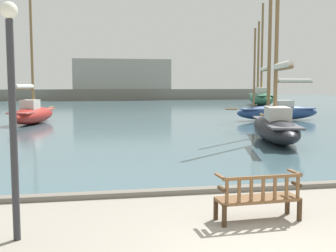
% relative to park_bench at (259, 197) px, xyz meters
% --- Properties ---
extents(harbor_water, '(100.00, 80.00, 0.08)m').
position_rel_park_bench_xyz_m(harbor_water, '(-0.44, 42.37, -0.43)').
color(harbor_water, '#476670').
rests_on(harbor_water, ground).
extents(quay_edge_kerb, '(40.00, 0.30, 0.12)m').
position_rel_park_bench_xyz_m(quay_edge_kerb, '(-0.44, 2.22, -0.41)').
color(quay_edge_kerb, slate).
rests_on(quay_edge_kerb, ground).
extents(park_bench, '(1.63, 0.61, 0.92)m').
position_rel_park_bench_xyz_m(park_bench, '(0.00, 0.00, 0.00)').
color(park_bench, '#3D2A19').
rests_on(park_bench, ground).
extents(sailboat_far_starboard, '(2.96, 6.88, 7.79)m').
position_rel_park_bench_xyz_m(sailboat_far_starboard, '(-6.79, 20.45, 0.29)').
color(sailboat_far_starboard, maroon).
rests_on(sailboat_far_starboard, harbor_water).
extents(sailboat_nearest_starboard, '(6.89, 1.65, 8.29)m').
position_rel_park_bench_xyz_m(sailboat_nearest_starboard, '(9.65, 19.87, 0.29)').
color(sailboat_nearest_starboard, navy).
rests_on(sailboat_nearest_starboard, harbor_water).
extents(sailboat_mid_starboard, '(4.46, 10.27, 11.83)m').
position_rel_park_bench_xyz_m(sailboat_mid_starboard, '(16.65, 39.41, 0.69)').
color(sailboat_mid_starboard, '#2D6647').
rests_on(sailboat_mid_starboard, harbor_water).
extents(sailboat_mid_port, '(3.35, 7.92, 9.05)m').
position_rel_park_bench_xyz_m(sailboat_mid_port, '(4.90, 9.98, 0.38)').
color(sailboat_mid_port, black).
rests_on(sailboat_mid_port, harbor_water).
extents(lamp_post, '(0.28, 0.28, 3.92)m').
position_rel_park_bench_xyz_m(lamp_post, '(-4.38, -0.20, 1.93)').
color(lamp_post, '#2D2D33').
rests_on(lamp_post, ground).
extents(far_breakwater, '(47.40, 2.40, 6.38)m').
position_rel_park_bench_xyz_m(far_breakwater, '(0.45, 58.39, 1.72)').
color(far_breakwater, slate).
rests_on(far_breakwater, ground).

